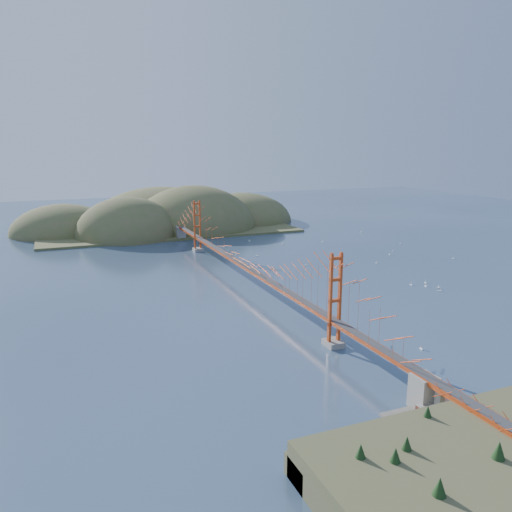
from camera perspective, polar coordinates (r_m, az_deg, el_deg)
name	(u,v)px	position (r m, az deg, el deg)	size (l,w,h in m)	color
ground	(245,284)	(88.17, -1.29, -3.21)	(320.00, 320.00, 0.00)	#2F435E
bridge	(244,245)	(86.68, -1.36, 1.28)	(2.20, 94.40, 12.00)	gray
approach_viaduct	(474,415)	(46.20, 23.67, -16.27)	(1.40, 12.00, 3.38)	#BE3D15
promontory	(442,421)	(49.42, 20.47, -17.22)	(9.00, 6.00, 0.24)	#59544C
fort	(440,410)	(49.85, 20.31, -16.22)	(3.70, 2.30, 1.75)	maroon
far_headlands	(170,226)	(153.14, -9.81, 3.41)	(84.00, 58.00, 25.00)	brown
sailboat_7	(283,244)	(122.86, 3.07, 1.39)	(0.63, 0.57, 0.71)	white
sailboat_14	(426,285)	(91.58, 18.84, -3.20)	(0.54, 0.61, 0.69)	white
sailboat_11	(453,259)	(114.90, 21.58, -0.28)	(0.61, 0.61, 0.64)	white
sailboat_6	(440,290)	(89.51, 20.32, -3.68)	(0.57, 0.57, 0.60)	white
sailboat_16	(257,255)	(110.08, 0.13, 0.09)	(0.67, 0.67, 0.70)	white
sailboat_2	(439,287)	(91.03, 20.14, -3.40)	(0.61, 0.61, 0.65)	white
sailboat_15	(323,242)	(126.67, 7.61, 1.64)	(0.62, 0.66, 0.74)	white
sailboat_9	(400,244)	(127.92, 16.17, 1.35)	(0.57, 0.57, 0.60)	white
sailboat_8	(393,251)	(118.84, 15.36, 0.56)	(0.53, 0.53, 0.58)	white
sailboat_1	(376,262)	(106.43, 13.60, -0.72)	(0.52, 0.56, 0.63)	white
sailboat_12	(249,241)	(126.87, -0.76, 1.76)	(0.58, 0.52, 0.65)	white
sailboat_5	(426,282)	(93.73, 18.82, -2.84)	(0.53, 0.58, 0.66)	white
sailboat_17	(361,232)	(142.48, 11.89, 2.70)	(0.63, 0.55, 0.72)	white
sailboat_0	(411,284)	(91.63, 17.31, -3.09)	(0.47, 0.58, 0.68)	white
sailboat_10	(421,348)	(64.09, 18.38, -9.96)	(0.53, 0.59, 0.66)	white
sailboat_3	(236,255)	(110.67, -2.34, 0.14)	(0.59, 0.59, 0.66)	white
sailboat_extra_0	(390,254)	(115.04, 15.02, 0.20)	(0.70, 0.70, 0.75)	white
sailboat_extra_1	(306,265)	(101.96, 5.73, -1.00)	(0.65, 0.65, 0.69)	white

